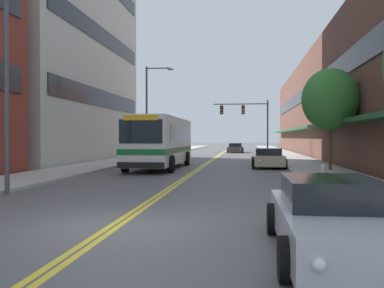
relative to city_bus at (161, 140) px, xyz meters
The scene contains 15 objects.
ground_plane 19.16m from the city_bus, 82.34° to the left, with size 240.00×240.00×0.00m, color #565659.
sidewalk_left 19.56m from the city_bus, 103.97° to the left, with size 3.48×106.00×0.12m.
sidewalk_right 21.36m from the city_bus, 62.63° to the left, with size 3.48×106.00×0.12m.
centre_line 19.16m from the city_bus, 82.34° to the left, with size 0.34×106.00×0.01m.
storefront_row_right 24.86m from the city_bus, 50.18° to the left, with size 9.10×68.00×10.75m.
city_bus is the anchor object (origin of this frame).
car_red_parked_left_mid 12.40m from the city_bus, 98.90° to the left, with size 2.11×4.86×1.39m.
car_silver_parked_right_foreground 21.06m from the city_bus, 70.91° to the right, with size 1.97×4.86×1.29m.
car_beige_parked_right_mid 7.17m from the city_bus, 10.02° to the left, with size 2.16×4.36×1.28m.
car_dark_grey_moving_lead 30.18m from the city_bus, 82.08° to the left, with size 2.15×4.79×1.24m.
traffic_signal_mast 18.61m from the city_bus, 71.88° to the left, with size 5.68×0.38×5.83m.
street_lamp_left_near 14.01m from the city_bus, 100.62° to the right, with size 2.03×0.28×8.61m.
street_lamp_left_far 8.63m from the city_bus, 107.36° to the left, with size 2.40×0.28×7.91m.
street_tree_right_mid 10.74m from the city_bus, 10.08° to the right, with size 3.26×3.26×5.85m.
fire_hydrant 13.14m from the city_bus, 49.54° to the right, with size 0.35×0.27×0.82m.
Camera 1 is at (2.90, -9.19, 1.98)m, focal length 40.00 mm.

